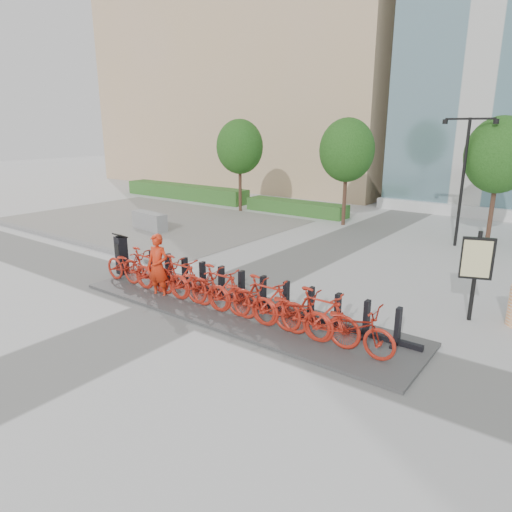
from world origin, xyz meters
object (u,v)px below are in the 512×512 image
Objects in this scene: bike_0 at (129,266)px; kiosk at (121,254)px; worker_red at (158,266)px; map_sign at (477,262)px; jersey_barrier at (149,221)px.

kiosk reaches higher than bike_0.
worker_red is at bearing -4.61° from kiosk.
map_sign reaches higher than worker_red.
map_sign is at bearing 26.23° from kiosk.
kiosk is 0.73× the size of worker_red.
kiosk is 2.50m from worker_red.
bike_0 is 7.99m from jersey_barrier.
kiosk is at bearing 64.53° from bike_0.
worker_red is at bearing -174.67° from map_sign.
bike_0 is at bearing 163.04° from worker_red.
worker_red is 9.18m from jersey_barrier.
worker_red is 0.81× the size of map_sign.
worker_red reaches higher than bike_0.
bike_0 is 9.53m from map_sign.
map_sign is at bearing 14.41° from worker_red.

